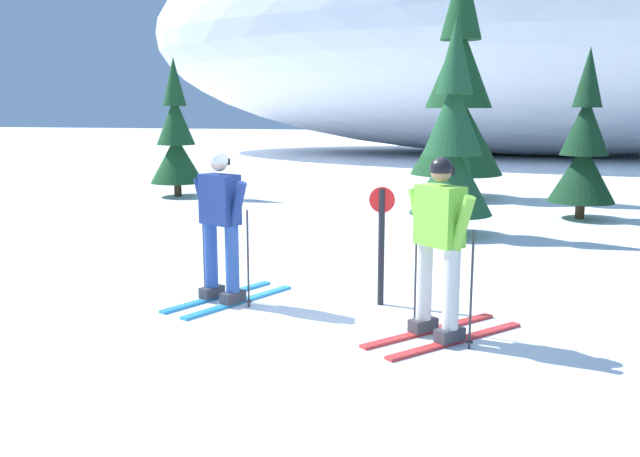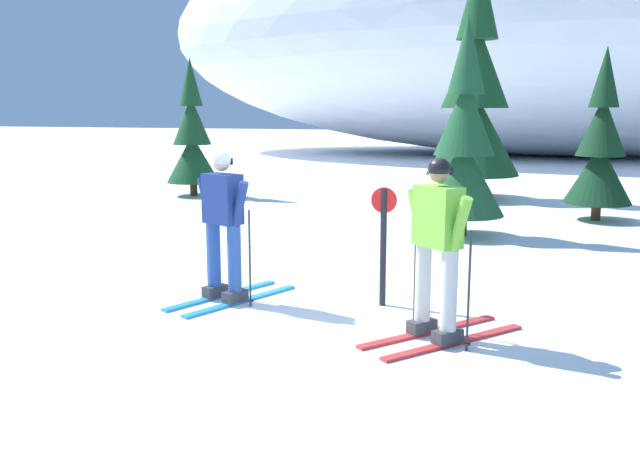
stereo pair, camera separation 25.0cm
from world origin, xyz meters
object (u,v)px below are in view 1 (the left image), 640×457
Objects in this scene: pine_tree_left at (459,98)px; pine_tree_center_left at (453,146)px; pine_tree_far_left at (176,139)px; skier_lime_jacket at (439,245)px; pine_tree_center at (584,148)px; skier_navy_jacket at (221,224)px; trail_marker_post at (381,238)px.

pine_tree_left reaches higher than pine_tree_center_left.
pine_tree_center_left is (6.86, -3.55, 0.12)m from pine_tree_far_left.
skier_lime_jacket is at bearing -51.61° from pine_tree_far_left.
pine_tree_far_left is at bearing 172.98° from pine_tree_center.
skier_lime_jacket is 5.45m from pine_tree_center_left.
pine_tree_left reaches higher than skier_lime_jacket.
pine_tree_far_left is at bearing 152.62° from pine_tree_center_left.
skier_lime_jacket is (2.43, -0.63, 0.01)m from skier_navy_jacket.
pine_tree_center is at bearing 67.61° from trail_marker_post.
pine_tree_center is (2.57, -2.61, -1.00)m from pine_tree_left.
skier_lime_jacket is 1.31× the size of trail_marker_post.
trail_marker_post is (-0.25, -9.47, -1.63)m from pine_tree_left.
pine_tree_far_left reaches higher than skier_navy_jacket.
pine_tree_center_left is 3.38m from pine_tree_center.
pine_tree_center_left is at bearing 92.56° from skier_lime_jacket.
skier_lime_jacket reaches higher than skier_navy_jacket.
pine_tree_far_left is 10.26m from trail_marker_post.
pine_tree_far_left is 1.02× the size of pine_tree_center.
skier_lime_jacket is 0.30× the size of pine_tree_left.
trail_marker_post is at bearing 125.59° from skier_lime_jacket.
pine_tree_center is (9.23, -1.14, -0.02)m from pine_tree_far_left.
skier_navy_jacket is 0.30× the size of pine_tree_left.
pine_tree_center is at bearing 45.64° from pine_tree_center_left.
skier_navy_jacket is 0.51× the size of pine_tree_center.
pine_tree_center is at bearing 57.72° from skier_navy_jacket.
pine_tree_center_left is at bearing 65.44° from skier_navy_jacket.
pine_tree_left is 9.61m from trail_marker_post.
skier_lime_jacket is at bearing -87.54° from pine_tree_left.
pine_tree_left reaches higher than skier_navy_jacket.
skier_lime_jacket is 8.13m from pine_tree_center.
trail_marker_post is (6.40, -7.99, -0.65)m from pine_tree_far_left.
skier_navy_jacket is 0.99× the size of skier_lime_jacket.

